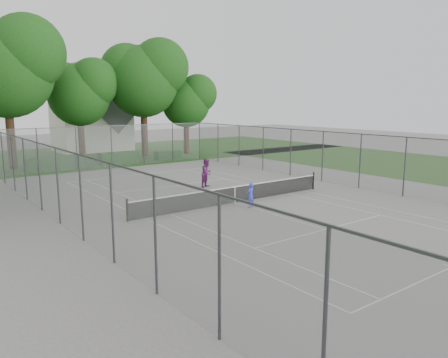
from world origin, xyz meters
TOP-DOWN VIEW (x-y plane):
  - ground at (0.00, 0.00)m, footprint 120.00×120.00m
  - grass_far at (0.00, 26.00)m, footprint 60.00×20.00m
  - grass_right at (22.00, 0.00)m, footprint 16.00×40.00m
  - court_markings at (0.00, 0.00)m, footprint 11.03×23.83m
  - tennis_net at (0.00, 0.00)m, footprint 12.87×0.10m
  - perimeter_fence at (0.00, 0.00)m, footprint 18.08×34.08m
  - tree_far_left at (-6.92, 20.94)m, footprint 8.66×7.91m
  - tree_far_midleft at (-0.27, 23.33)m, footprint 6.68×6.10m
  - tree_far_midright at (5.79, 22.03)m, footprint 8.18×7.46m
  - tree_far_right at (10.42, 21.45)m, footprint 5.83×5.32m
  - hedge_left at (-4.54, 17.88)m, footprint 4.51×1.35m
  - hedge_mid at (1.11, 18.20)m, footprint 3.42×0.98m
  - hedge_right at (6.30, 18.46)m, footprint 2.58×0.95m
  - house at (3.26, 30.37)m, footprint 7.74×6.00m
  - girl_player at (-0.01, -1.34)m, footprint 0.55×0.44m
  - woman_player at (1.38, 4.70)m, footprint 1.10×0.99m

SIDE VIEW (x-z plane):
  - ground at x=0.00m, z-range 0.00..0.00m
  - grass_far at x=0.00m, z-range 0.00..0.00m
  - grass_right at x=22.00m, z-range 0.00..0.00m
  - court_markings at x=0.00m, z-range 0.00..0.01m
  - hedge_right at x=6.30m, z-range 0.00..0.78m
  - tennis_net at x=0.00m, z-range -0.04..1.06m
  - hedge_mid at x=1.11m, z-range 0.00..1.08m
  - hedge_left at x=-4.54m, z-range 0.00..1.13m
  - girl_player at x=-0.01m, z-range 0.00..1.32m
  - woman_player at x=1.38m, z-range 0.00..1.85m
  - perimeter_fence at x=0.00m, z-range 0.05..3.57m
  - house at x=3.26m, z-range -0.94..8.70m
  - tree_far_right at x=10.42m, z-range 1.56..9.95m
  - tree_far_midleft at x=-0.27m, z-range 1.79..11.40m
  - tree_far_midright at x=5.79m, z-range 2.20..13.95m
  - tree_far_left at x=-6.92m, z-range 2.33..14.79m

